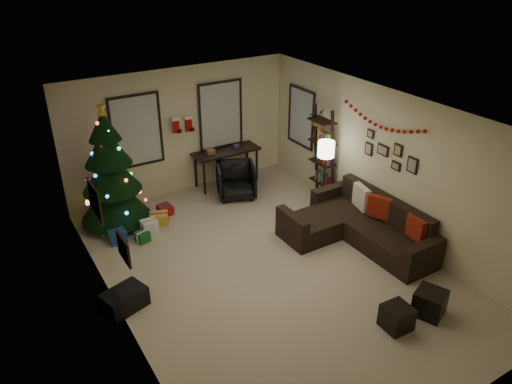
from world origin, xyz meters
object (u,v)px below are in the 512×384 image
Objects in this scene: bookshelf at (323,156)px; desk at (226,154)px; desk_chair at (236,180)px; sofa at (358,227)px; christmas_tree at (111,176)px.

desk is at bearing 128.92° from bookshelf.
desk_chair is at bearing 144.98° from bookshelf.
sofa is 3.49m from desk.
sofa is 2.88m from desk_chair.
desk_chair is (-1.05, 2.68, 0.10)m from sofa.
christmas_tree reaches higher than bookshelf.
bookshelf is at bearing 74.84° from sofa.
desk is at bearing 105.52° from sofa.
christmas_tree is 2.64m from desk_chair.
christmas_tree is 4.24m from bookshelf.
christmas_tree is at bearing 162.55° from bookshelf.
bookshelf reaches higher than desk.
sofa is 1.72× the size of desk.
desk_chair is 1.92m from bookshelf.
desk_chair is (-0.12, -0.65, -0.34)m from desk.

